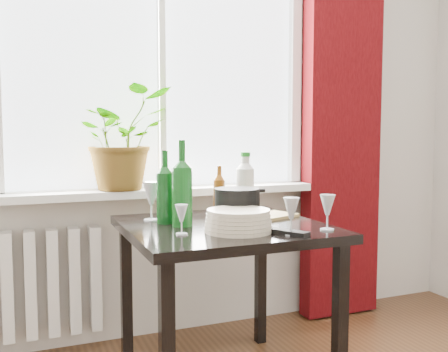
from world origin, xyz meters
name	(u,v)px	position (x,y,z in m)	size (l,w,h in m)	color
window	(160,49)	(0.00, 2.22, 1.60)	(1.72, 0.08, 1.62)	white
windowsill	(165,192)	(0.00, 2.15, 0.82)	(1.72, 0.20, 0.04)	white
curtain	(342,108)	(1.12, 2.12, 1.30)	(0.50, 0.12, 2.56)	#380507
radiator	(19,286)	(-0.75, 2.18, 0.38)	(0.80, 0.10, 0.55)	white
table	(224,244)	(0.10, 1.55, 0.65)	(0.85, 0.85, 0.74)	black
potted_plant	(122,138)	(-0.23, 2.16, 1.12)	(0.49, 0.42, 0.54)	#306F1D
wine_bottle_left	(165,186)	(-0.13, 1.67, 0.91)	(0.08, 0.08, 0.33)	#0B3C12
wine_bottle_right	(182,182)	(-0.08, 1.57, 0.93)	(0.09, 0.09, 0.38)	#0D4813
bottle_amber	(219,189)	(0.20, 1.86, 0.86)	(0.06, 0.06, 0.24)	#6C380C
cleaning_bottle	(245,182)	(0.32, 1.80, 0.90)	(0.09, 0.09, 0.32)	silver
wineglass_front_right	(291,216)	(0.25, 1.22, 0.82)	(0.06, 0.06, 0.15)	#B3B9C1
wineglass_far_right	(327,212)	(0.44, 1.26, 0.82)	(0.07, 0.07, 0.15)	silver
wineglass_back_center	(245,196)	(0.32, 1.80, 0.83)	(0.07, 0.07, 0.17)	white
wineglass_back_left	(151,201)	(-0.17, 1.76, 0.83)	(0.08, 0.08, 0.18)	silver
wineglass_front_left	(182,219)	(-0.14, 1.39, 0.80)	(0.05, 0.05, 0.12)	silver
plate_stack	(238,221)	(0.09, 1.36, 0.78)	(0.28, 0.28, 0.09)	beige
fondue_pot	(237,206)	(0.16, 1.54, 0.82)	(0.23, 0.20, 0.16)	black
tv_remote	(288,232)	(0.25, 1.24, 0.75)	(0.05, 0.18, 0.02)	black
cutting_board	(269,216)	(0.37, 1.63, 0.75)	(0.25, 0.16, 0.01)	tan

